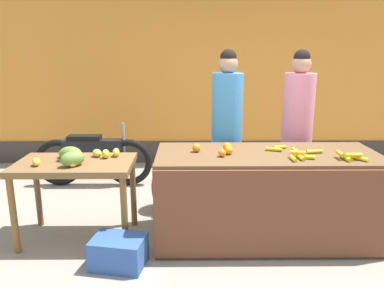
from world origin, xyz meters
The scene contains 12 objects.
ground_plane centered at (0.00, 0.00, 0.00)m, with size 24.00×24.00×0.00m, color gray.
market_wall_back centered at (0.00, 2.64, 1.47)m, with size 8.83×0.23×3.00m.
fruit_stall_counter centered at (0.33, -0.01, 0.43)m, with size 2.10×0.86×0.87m.
side_table_wooden centered at (-1.49, 0.00, 0.68)m, with size 1.10×0.65×0.79m.
banana_bunch_pile centered at (0.72, -0.14, 0.90)m, with size 0.83×0.50×0.07m.
orange_pile centered at (-0.13, 0.00, 0.91)m, with size 0.38×0.28×0.08m.
mango_papaya_pile centered at (-1.48, -0.01, 0.85)m, with size 0.77×0.50×0.14m.
vendor_woman_blue_shirt centered at (0.01, 0.66, 0.92)m, with size 0.34×0.34×1.83m.
vendor_woman_pink_shirt centered at (0.80, 0.68, 0.92)m, with size 0.34×0.34×1.82m.
parked_motorcycle centered at (-1.72, 1.48, 0.40)m, with size 1.60×0.18×0.88m.
produce_crate centered at (-1.02, -0.50, 0.13)m, with size 0.44×0.32×0.26m, color #3359A5.
produce_sack centered at (-0.70, 0.67, 0.27)m, with size 0.36×0.30×0.55m, color maroon.
Camera 1 is at (-0.41, -3.35, 1.81)m, focal length 34.50 mm.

